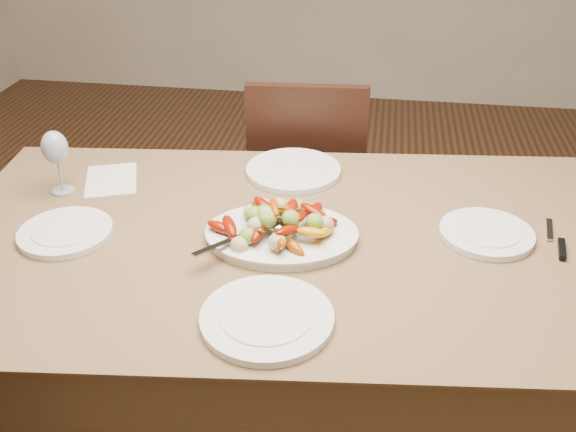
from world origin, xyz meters
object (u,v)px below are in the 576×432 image
(chair_far, at_px, (308,184))
(plate_far, at_px, (293,171))
(plate_near, at_px, (267,318))
(serving_platter, at_px, (282,237))
(wine_glass, at_px, (57,161))
(plate_right, at_px, (486,234))
(plate_left, at_px, (66,233))
(dining_table, at_px, (288,344))

(chair_far, distance_m, plate_far, 0.55)
(plate_near, bearing_deg, serving_platter, 93.63)
(serving_platter, distance_m, wine_glass, 0.71)
(plate_near, distance_m, wine_glass, 0.86)
(chair_far, xyz_separation_m, plate_right, (0.56, -0.75, 0.29))
(chair_far, height_order, plate_right, chair_far)
(plate_left, xyz_separation_m, plate_right, (1.10, 0.16, 0.00))
(chair_far, relative_size, plate_near, 3.24)
(plate_left, bearing_deg, plate_right, 8.54)
(plate_far, relative_size, plate_near, 1.01)
(plate_far, xyz_separation_m, wine_glass, (-0.66, -0.22, 0.09))
(chair_far, relative_size, wine_glass, 4.64)
(chair_far, bearing_deg, serving_platter, 87.87)
(plate_far, bearing_deg, serving_platter, -86.14)
(dining_table, bearing_deg, plate_right, 8.54)
(wine_glass, bearing_deg, serving_platter, -13.44)
(plate_near, relative_size, wine_glass, 1.43)
(chair_far, relative_size, plate_left, 3.88)
(dining_table, relative_size, plate_near, 6.28)
(chair_far, relative_size, plate_right, 3.88)
(chair_far, distance_m, serving_platter, 0.90)
(dining_table, height_order, wine_glass, wine_glass)
(dining_table, height_order, plate_right, plate_right)
(plate_right, distance_m, plate_near, 0.66)
(plate_right, bearing_deg, plate_far, 152.87)
(chair_far, height_order, wine_glass, wine_glass)
(dining_table, xyz_separation_m, wine_glass, (-0.70, 0.14, 0.48))
(plate_left, bearing_deg, serving_platter, 6.40)
(plate_left, distance_m, wine_glass, 0.27)
(chair_far, bearing_deg, wine_glass, 42.08)
(serving_platter, distance_m, plate_far, 0.39)
(plate_right, distance_m, plate_far, 0.63)
(dining_table, bearing_deg, chair_far, 93.32)
(chair_far, xyz_separation_m, plate_far, (0.01, -0.46, 0.29))
(dining_table, relative_size, wine_glass, 8.98)
(plate_far, bearing_deg, plate_right, -27.13)
(plate_near, height_order, wine_glass, wine_glass)
(plate_left, bearing_deg, dining_table, 8.54)
(serving_platter, height_order, plate_right, serving_platter)
(dining_table, xyz_separation_m, plate_far, (-0.04, 0.36, 0.39))
(chair_far, bearing_deg, plate_left, 55.20)
(chair_far, distance_m, plate_near, 1.21)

